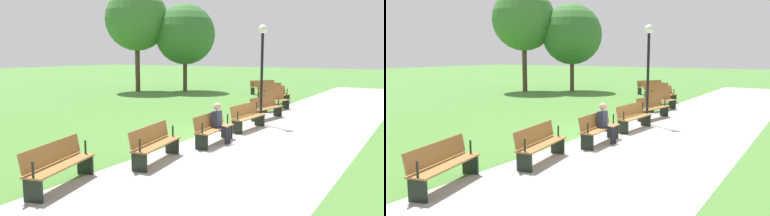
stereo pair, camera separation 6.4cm
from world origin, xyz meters
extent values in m
plane|color=#477A33|center=(0.00, 0.00, 0.00)|extent=(120.00, 120.00, 0.00)
cube|color=#A39E99|center=(0.00, 1.39, 0.00)|extent=(42.10, 4.76, 0.01)
cube|color=#996633|center=(-12.98, -4.01, 0.45)|extent=(1.79, 1.42, 0.04)
cube|color=#996633|center=(-13.10, -4.18, 0.69)|extent=(1.60, 1.14, 0.40)
cube|color=black|center=(-13.71, -3.52, 0.21)|extent=(0.26, 0.34, 0.43)
cylinder|color=black|center=(-13.70, -3.50, 0.61)|extent=(0.06, 0.06, 0.30)
cube|color=black|center=(-12.26, -4.50, 0.21)|extent=(0.26, 0.34, 0.43)
cylinder|color=black|center=(-12.25, -4.49, 0.61)|extent=(0.06, 0.06, 0.30)
cube|color=#996633|center=(-10.84, -2.71, 0.45)|extent=(1.86, 1.27, 0.04)
cube|color=#996633|center=(-10.93, -2.89, 0.69)|extent=(1.70, 0.97, 0.40)
cube|color=black|center=(-11.61, -2.30, 0.21)|extent=(0.23, 0.36, 0.43)
cylinder|color=black|center=(-11.60, -2.28, 0.61)|extent=(0.06, 0.06, 0.30)
cube|color=black|center=(-10.07, -3.12, 0.21)|extent=(0.23, 0.36, 0.43)
cylinder|color=black|center=(-10.06, -3.11, 0.61)|extent=(0.06, 0.06, 0.30)
cube|color=#996633|center=(-8.57, -1.65, 0.45)|extent=(1.90, 1.10, 0.04)
cube|color=#996633|center=(-8.64, -1.84, 0.69)|extent=(1.77, 0.79, 0.40)
cube|color=black|center=(-9.38, -1.33, 0.21)|extent=(0.19, 0.37, 0.43)
cylinder|color=black|center=(-9.37, -1.31, 0.61)|extent=(0.06, 0.06, 0.30)
cube|color=black|center=(-7.76, -1.98, 0.21)|extent=(0.19, 0.37, 0.43)
cylinder|color=black|center=(-7.75, -1.96, 0.61)|extent=(0.06, 0.06, 0.30)
cube|color=#996633|center=(-6.19, -0.85, 0.45)|extent=(1.92, 0.93, 0.04)
cube|color=#996633|center=(-6.25, -1.04, 0.69)|extent=(1.83, 0.60, 0.40)
cube|color=black|center=(-7.04, -0.61, 0.21)|extent=(0.16, 0.38, 0.43)
cylinder|color=black|center=(-7.03, -0.59, 0.61)|extent=(0.05, 0.05, 0.30)
cube|color=black|center=(-5.35, -1.08, 0.21)|extent=(0.16, 0.38, 0.43)
cylinder|color=black|center=(-5.35, -1.06, 0.61)|extent=(0.05, 0.05, 0.30)
cube|color=#996633|center=(-3.75, -0.31, 0.45)|extent=(1.92, 0.74, 0.04)
cube|color=#996633|center=(-3.78, -0.50, 0.69)|extent=(1.86, 0.41, 0.40)
cube|color=black|center=(-4.61, -0.16, 0.21)|extent=(0.12, 0.38, 0.43)
cylinder|color=black|center=(-4.61, -0.14, 0.61)|extent=(0.05, 0.05, 0.30)
cube|color=black|center=(-2.88, -0.45, 0.21)|extent=(0.12, 0.38, 0.43)
cylinder|color=black|center=(-2.88, -0.43, 0.61)|extent=(0.05, 0.05, 0.30)
cube|color=#996633|center=(-1.25, -0.03, 0.45)|extent=(1.89, 0.54, 0.04)
cube|color=#996633|center=(-1.26, -0.23, 0.69)|extent=(1.87, 0.21, 0.40)
cube|color=black|center=(-2.13, 0.01, 0.21)|extent=(0.08, 0.38, 0.43)
cylinder|color=black|center=(-2.13, 0.03, 0.61)|extent=(0.05, 0.05, 0.30)
cube|color=black|center=(-0.38, -0.08, 0.21)|extent=(0.08, 0.38, 0.43)
cylinder|color=black|center=(-0.38, -0.06, 0.61)|extent=(0.05, 0.05, 0.30)
cube|color=#996633|center=(1.25, -0.03, 0.45)|extent=(1.89, 0.54, 0.04)
cube|color=#996633|center=(1.26, -0.23, 0.69)|extent=(1.87, 0.21, 0.40)
cube|color=black|center=(0.38, -0.08, 0.21)|extent=(0.08, 0.38, 0.43)
cylinder|color=black|center=(0.38, -0.06, 0.61)|extent=(0.05, 0.05, 0.30)
cube|color=black|center=(2.13, 0.01, 0.21)|extent=(0.08, 0.38, 0.43)
cylinder|color=black|center=(2.13, 0.03, 0.61)|extent=(0.05, 0.05, 0.30)
cube|color=#996633|center=(3.75, -0.31, 0.45)|extent=(1.92, 0.74, 0.04)
cube|color=#996633|center=(3.78, -0.50, 0.69)|extent=(1.86, 0.41, 0.40)
cube|color=black|center=(2.88, -0.45, 0.21)|extent=(0.12, 0.38, 0.43)
cylinder|color=black|center=(2.88, -0.43, 0.61)|extent=(0.05, 0.05, 0.30)
cube|color=black|center=(4.61, -0.16, 0.21)|extent=(0.12, 0.38, 0.43)
cylinder|color=black|center=(4.61, -0.14, 0.61)|extent=(0.05, 0.05, 0.30)
cube|color=#996633|center=(6.19, -0.85, 0.45)|extent=(1.92, 0.93, 0.04)
cube|color=#996633|center=(6.25, -1.04, 0.69)|extent=(1.83, 0.60, 0.40)
cube|color=black|center=(5.35, -1.08, 0.21)|extent=(0.16, 0.38, 0.43)
cylinder|color=black|center=(5.35, -1.06, 0.61)|extent=(0.05, 0.05, 0.30)
cube|color=black|center=(7.04, -0.61, 0.21)|extent=(0.16, 0.38, 0.43)
cylinder|color=black|center=(7.03, -0.59, 0.61)|extent=(0.05, 0.05, 0.30)
cube|color=#2D3347|center=(1.11, -0.06, 0.70)|extent=(0.33, 0.22, 0.50)
sphere|color=tan|center=(1.11, -0.04, 1.09)|extent=(0.22, 0.22, 0.22)
cylinder|color=#23232D|center=(1.01, 0.11, 0.43)|extent=(0.15, 0.37, 0.13)
cylinder|color=#23232D|center=(1.00, 0.29, 0.21)|extent=(0.12, 0.12, 0.43)
cylinder|color=#23232D|center=(1.19, 0.12, 0.43)|extent=(0.15, 0.37, 0.13)
cylinder|color=#23232D|center=(1.18, 0.30, 0.21)|extent=(0.12, 0.12, 0.43)
cylinder|color=#4C3828|center=(-10.20, -12.25, 1.78)|extent=(0.33, 0.33, 3.56)
sphere|color=#3D7533|center=(-10.20, -12.25, 4.96)|extent=(4.31, 4.31, 4.31)
cylinder|color=#4C3828|center=(-11.99, -9.48, 1.30)|extent=(0.28, 0.28, 2.59)
sphere|color=#336B2D|center=(-11.99, -9.48, 3.94)|extent=(4.16, 4.16, 4.16)
cylinder|color=black|center=(-2.50, -0.09, 1.69)|extent=(0.10, 0.10, 3.38)
sphere|color=white|center=(-2.50, -0.09, 3.52)|extent=(0.32, 0.32, 0.32)
cylinder|color=#2D512D|center=(-14.75, -4.29, 0.41)|extent=(0.44, 0.44, 0.81)
camera|label=1|loc=(11.30, 5.31, 2.64)|focal=36.85mm
camera|label=2|loc=(11.27, 5.36, 2.64)|focal=36.85mm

